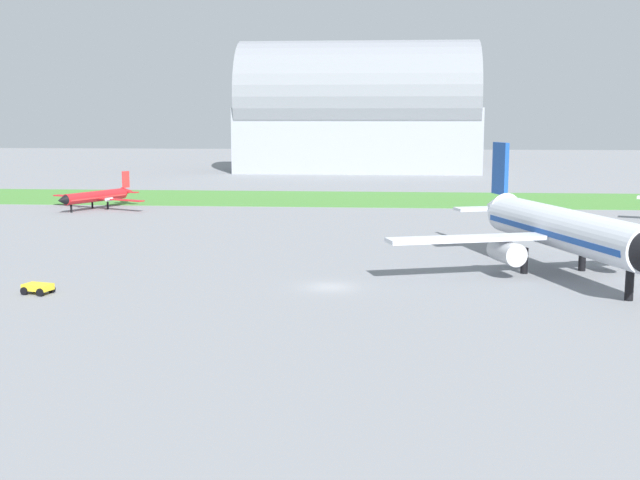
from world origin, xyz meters
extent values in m
plane|color=gray|center=(0.00, 0.00, 0.00)|extent=(600.00, 600.00, 0.00)
cube|color=#478438|center=(0.00, 78.12, 0.04)|extent=(360.00, 28.00, 0.08)
cylinder|color=silver|center=(22.17, 7.15, 4.56)|extent=(11.72, 26.28, 4.02)
cone|color=silver|center=(17.57, 21.78, 5.07)|extent=(4.98, 5.96, 3.61)
cube|color=#19479E|center=(22.17, 7.15, 4.26)|extent=(11.36, 24.91, 0.56)
cube|color=silver|center=(30.31, 10.48, 3.86)|extent=(17.48, 7.70, 0.40)
cube|color=silver|center=(13.60, 5.22, 3.86)|extent=(17.48, 7.70, 0.40)
cylinder|color=#B7BABF|center=(27.30, 9.53, 2.42)|extent=(3.42, 4.84, 2.21)
cylinder|color=#B7BABF|center=(16.61, 6.16, 2.42)|extent=(3.42, 4.84, 2.21)
cube|color=#19479E|center=(17.79, 21.08, 9.49)|extent=(1.45, 3.28, 5.84)
cube|color=silver|center=(20.23, 21.85, 4.96)|extent=(5.53, 3.62, 0.32)
cube|color=silver|center=(15.35, 20.31, 4.96)|extent=(5.53, 3.62, 0.32)
cylinder|color=black|center=(25.46, -3.30, 1.28)|extent=(0.72, 0.72, 2.56)
cylinder|color=black|center=(24.63, 9.84, 1.28)|extent=(0.72, 0.72, 2.56)
cylinder|color=black|center=(18.62, 7.94, 1.28)|extent=(0.72, 0.72, 2.56)
cylinder|color=red|center=(-42.94, 58.12, 2.14)|extent=(7.16, 12.37, 1.79)
cone|color=black|center=(-46.02, 51.67, 2.14)|extent=(2.35, 2.37, 1.75)
cone|color=red|center=(-39.70, 64.89, 2.37)|extent=(2.53, 2.95, 1.61)
cube|color=red|center=(-42.94, 58.12, 2.01)|extent=(6.89, 11.74, 0.25)
cube|color=red|center=(-38.35, 56.32, 1.83)|extent=(9.40, 5.37, 0.18)
cube|color=red|center=(-47.21, 60.56, 1.83)|extent=(9.40, 5.37, 0.18)
cylinder|color=#B7BABF|center=(-40.16, 56.63, 1.83)|extent=(1.13, 1.54, 0.57)
cylinder|color=#B7BABF|center=(-45.83, 59.35, 1.83)|extent=(1.13, 1.54, 0.57)
cube|color=red|center=(-39.85, 64.56, 4.47)|extent=(0.89, 1.54, 2.86)
cube|color=red|center=(-38.72, 64.03, 2.32)|extent=(2.72, 2.05, 0.14)
cube|color=red|center=(-40.98, 65.10, 2.32)|extent=(2.72, 2.05, 0.14)
cylinder|color=black|center=(-45.25, 53.29, 0.63)|extent=(0.32, 0.32, 1.25)
cylinder|color=black|center=(-40.96, 58.16, 0.63)|extent=(0.32, 0.32, 1.25)
cylinder|color=black|center=(-44.15, 59.69, 0.63)|extent=(0.32, 0.32, 1.25)
cube|color=yellow|center=(-25.25, -4.92, 0.62)|extent=(2.71, 2.07, 0.55)
cylinder|color=black|center=(-26.25, -5.43, 0.35)|extent=(0.74, 0.42, 0.70)
cylinder|color=black|center=(-25.86, -3.98, 0.35)|extent=(0.74, 0.42, 0.70)
cylinder|color=black|center=(-24.63, -5.87, 0.35)|extent=(0.74, 0.42, 0.70)
cylinder|color=black|center=(-24.24, -4.42, 0.35)|extent=(0.74, 0.42, 0.70)
cube|color=#9399A3|center=(-3.01, 153.18, 8.68)|extent=(65.39, 27.84, 17.36)
cylinder|color=gray|center=(-3.01, 153.18, 20.14)|extent=(64.09, 30.63, 30.63)
camera|label=1|loc=(4.96, -71.92, 15.46)|focal=45.54mm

